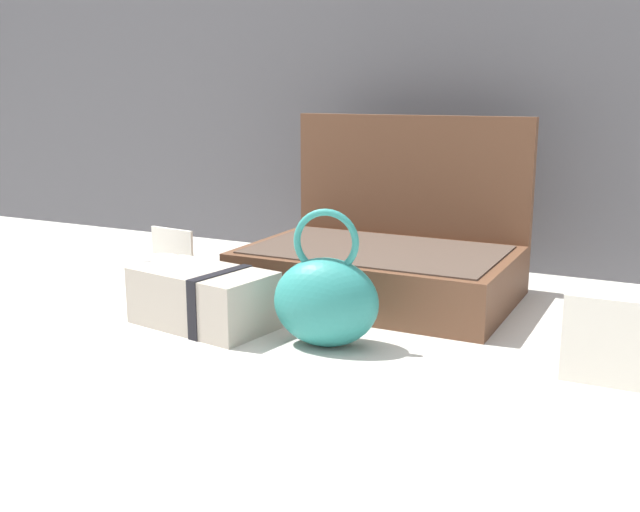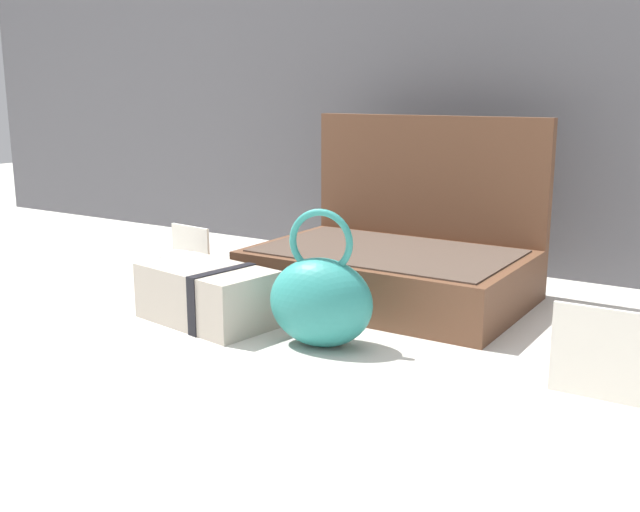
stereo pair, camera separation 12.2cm
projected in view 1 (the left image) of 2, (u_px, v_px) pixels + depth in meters
ground_plane at (317, 325)px, 1.28m from camera, size 6.00×6.00×0.00m
open_suitcase at (384, 258)px, 1.45m from camera, size 0.50×0.35×0.35m
teal_pouch_handbag at (326, 300)px, 1.16m from camera, size 0.19×0.14×0.22m
cream_toiletry_bag at (205, 298)px, 1.27m from camera, size 0.26×0.17×0.10m
coffee_mug at (158, 279)px, 1.41m from camera, size 0.10×0.07×0.09m
info_card_left at (609, 344)px, 1.00m from camera, size 0.13×0.01×0.12m
poster_card_right at (173, 257)px, 1.54m from camera, size 0.11×0.02×0.12m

